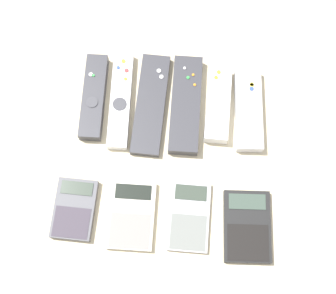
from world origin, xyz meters
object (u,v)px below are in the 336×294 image
object	(u,v)px
calculator_2	(189,216)
remote_2	(151,104)
calculator_0	(74,209)
remote_1	(121,100)
calculator_3	(247,226)
calculator_1	(132,215)
remote_3	(186,105)
remote_4	(218,104)
remote_5	(248,110)
remote_0	(94,97)

from	to	relation	value
calculator_2	remote_2	bearing A→B (deg)	113.09
remote_2	calculator_0	size ratio (longest dim) A/B	1.86
remote_1	calculator_3	size ratio (longest dim) A/B	1.49
remote_2	calculator_1	world-z (taller)	remote_2
remote_3	calculator_2	size ratio (longest dim) A/B	1.56
remote_4	remote_5	world-z (taller)	remote_4
remote_2	calculator_3	distance (m)	0.31
remote_3	calculator_2	xyz separation A→B (m)	(0.02, -0.23, -0.01)
calculator_0	calculator_1	bearing A→B (deg)	-0.12
remote_1	calculator_3	distance (m)	0.36
remote_3	remote_1	bearing A→B (deg)	179.15
remote_2	calculator_2	bearing A→B (deg)	-65.42
remote_4	remote_5	distance (m)	0.06
remote_3	calculator_1	world-z (taller)	remote_3
remote_1	remote_3	distance (m)	0.13
remote_1	calculator_2	bearing A→B (deg)	-57.36
calculator_0	calculator_3	distance (m)	0.33
remote_1	calculator_3	world-z (taller)	remote_1
remote_0	remote_2	world-z (taller)	remote_0
calculator_2	calculator_3	size ratio (longest dim) A/B	0.95
remote_2	remote_4	xyz separation A→B (m)	(0.14, 0.01, 0.01)
calculator_3	remote_0	bearing A→B (deg)	140.61
remote_0	remote_3	xyz separation A→B (m)	(0.19, -0.00, -0.00)
remote_0	calculator_2	distance (m)	0.31
remote_2	calculator_2	size ratio (longest dim) A/B	1.64
remote_4	calculator_2	size ratio (longest dim) A/B	1.20
remote_0	remote_3	world-z (taller)	same
calculator_0	remote_3	bearing A→B (deg)	50.71
remote_4	calculator_0	world-z (taller)	remote_4
remote_3	calculator_0	xyz separation A→B (m)	(-0.20, -0.23, -0.00)
remote_3	calculator_1	xyz separation A→B (m)	(-0.09, -0.23, -0.01)
remote_2	remote_5	bearing A→B (deg)	2.40
remote_3	remote_4	bearing A→B (deg)	4.22
remote_0	calculator_1	distance (m)	0.26
remote_2	remote_3	distance (m)	0.07
remote_2	remote_5	distance (m)	0.20
remote_1	remote_2	size ratio (longest dim) A/B	0.96
remote_5	calculator_2	distance (m)	0.25
remote_3	calculator_1	size ratio (longest dim) A/B	1.57
calculator_0	calculator_2	world-z (taller)	calculator_0
calculator_1	remote_5	bearing A→B (deg)	46.36
remote_5	calculator_2	world-z (taller)	remote_5
remote_1	remote_2	world-z (taller)	remote_1
calculator_1	remote_3	bearing A→B (deg)	68.62
remote_0	remote_4	world-z (taller)	remote_4
calculator_2	remote_0	bearing A→B (deg)	133.06
remote_2	remote_3	xyz separation A→B (m)	(0.07, 0.00, 0.00)
calculator_0	calculator_2	bearing A→B (deg)	2.47
remote_3	remote_4	world-z (taller)	remote_4
remote_5	calculator_2	size ratio (longest dim) A/B	1.33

